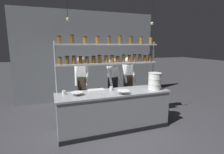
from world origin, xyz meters
The scene contains 14 objects.
ground_plane centered at (0.00, 0.00, 0.00)m, with size 40.00×40.00×0.00m, color #3D3D42.
back_wall centered at (0.00, 2.62, 1.60)m, with size 5.08×0.12×3.19m, color gray.
prep_counter centered at (0.00, 0.00, 0.46)m, with size 2.68×0.76×0.92m.
spice_shelf_unit centered at (0.01, 0.33, 1.74)m, with size 2.57×0.28×2.24m.
chef_left centered at (-0.60, 0.83, 0.99)m, with size 0.39×0.32×1.72m.
chef_center centered at (0.24, 0.71, 0.96)m, with size 0.41×0.34×1.66m.
chef_right centered at (0.76, 0.83, 0.96)m, with size 0.38×0.30×1.67m.
container_stack centered at (1.04, -0.11, 1.13)m, with size 0.33×0.33×0.42m.
cutting_board centered at (-0.35, 0.28, 0.93)m, with size 0.40×0.26×0.02m.
prep_bowl_near_left centered at (-0.86, 0.00, 0.96)m, with size 0.27×0.27×0.07m.
prep_bowl_center_front centered at (0.14, -0.24, 0.96)m, with size 0.29×0.29×0.08m.
serving_cup_front centered at (0.00, 0.17, 0.97)m, with size 0.08×0.08×0.09m.
serving_cup_by_board centered at (-1.12, 0.16, 0.96)m, with size 0.08×0.08×0.09m.
pendant_light_row centered at (-0.01, 0.00, 2.55)m, with size 2.02×0.07×0.66m.
Camera 1 is at (-1.39, -3.73, 2.01)m, focal length 28.00 mm.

